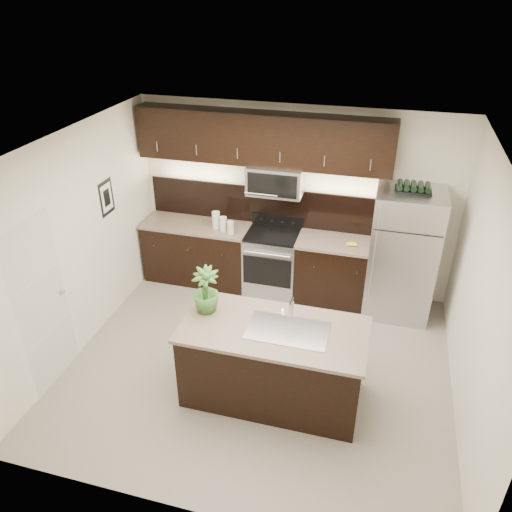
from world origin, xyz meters
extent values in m
plane|color=gray|center=(0.00, 0.00, 0.00)|extent=(4.50, 4.50, 0.00)
cube|color=silver|center=(0.00, 2.00, 1.35)|extent=(4.50, 0.02, 2.70)
cube|color=silver|center=(0.00, -2.00, 1.35)|extent=(4.50, 0.02, 2.70)
cube|color=silver|center=(-2.25, 0.00, 1.35)|extent=(0.02, 4.00, 2.70)
cube|color=silver|center=(2.25, 0.00, 1.35)|extent=(0.02, 4.00, 2.70)
cube|color=white|center=(0.00, 0.00, 2.70)|extent=(4.50, 4.00, 0.02)
cube|color=beige|center=(-2.23, -0.80, 1.01)|extent=(0.04, 0.80, 2.02)
sphere|color=silver|center=(-2.20, -0.48, 1.00)|extent=(0.06, 0.06, 0.06)
cube|color=black|center=(-2.24, 0.75, 1.65)|extent=(0.01, 0.32, 0.46)
cube|color=white|center=(-2.23, 0.75, 1.65)|extent=(0.00, 0.24, 0.36)
cube|color=black|center=(-1.42, 1.69, 0.45)|extent=(1.57, 0.62, 0.90)
cube|color=black|center=(0.71, 1.69, 0.45)|extent=(1.16, 0.62, 0.90)
cube|color=#B2B2B7|center=(-0.25, 1.69, 0.45)|extent=(0.76, 0.62, 0.90)
cube|color=black|center=(-0.25, 1.69, 0.92)|extent=(0.76, 0.60, 0.03)
cube|color=tan|center=(-1.42, 1.69, 0.92)|extent=(1.59, 0.65, 0.04)
cube|color=tan|center=(0.71, 1.69, 0.92)|extent=(1.18, 0.65, 0.04)
cube|color=black|center=(-0.46, 1.99, 1.22)|extent=(3.49, 0.02, 0.56)
cube|color=#B2B2B7|center=(-0.25, 1.80, 1.70)|extent=(0.76, 0.40, 0.40)
cube|color=black|center=(-0.46, 1.83, 2.25)|extent=(3.49, 0.33, 0.70)
cube|color=black|center=(0.27, -0.44, 0.45)|extent=(1.90, 0.90, 0.90)
cube|color=tan|center=(0.27, -0.44, 0.92)|extent=(1.96, 0.96, 0.04)
cube|color=silver|center=(0.42, -0.44, 0.95)|extent=(0.84, 0.50, 0.01)
cylinder|color=silver|center=(0.42, -0.23, 1.06)|extent=(0.03, 0.03, 0.24)
cylinder|color=silver|center=(0.42, -0.30, 1.21)|extent=(0.02, 0.14, 0.02)
cylinder|color=silver|center=(0.42, -0.37, 1.16)|extent=(0.02, 0.02, 0.10)
cube|color=#B2B2B7|center=(1.55, 1.63, 0.90)|extent=(0.87, 0.78, 1.80)
cube|color=black|center=(1.55, 1.63, 1.81)|extent=(0.44, 0.27, 0.03)
cylinder|color=black|center=(1.38, 1.63, 1.86)|extent=(0.07, 0.25, 0.07)
cylinder|color=black|center=(1.47, 1.63, 1.86)|extent=(0.07, 0.25, 0.07)
cylinder|color=black|center=(1.55, 1.63, 1.86)|extent=(0.07, 0.25, 0.07)
cylinder|color=black|center=(1.64, 1.63, 1.86)|extent=(0.07, 0.25, 0.07)
cylinder|color=black|center=(1.72, 1.63, 1.86)|extent=(0.07, 0.25, 0.07)
imported|color=#386528|center=(-0.51, -0.32, 1.20)|extent=(0.35, 0.35, 0.52)
cylinder|color=silver|center=(-1.08, 1.64, 1.07)|extent=(0.12, 0.12, 0.25)
cylinder|color=beige|center=(-0.95, 1.59, 1.05)|extent=(0.11, 0.11, 0.21)
cylinder|color=beige|center=(-0.83, 1.53, 1.03)|extent=(0.10, 0.10, 0.18)
cylinder|color=silver|center=(1.17, 1.64, 1.04)|extent=(0.10, 0.10, 0.20)
cylinder|color=silver|center=(1.17, 1.64, 1.15)|extent=(0.11, 0.11, 0.02)
cylinder|color=silver|center=(1.17, 1.64, 1.20)|extent=(0.01, 0.01, 0.08)
ellipsoid|color=yellow|center=(0.83, 1.61, 0.97)|extent=(0.18, 0.15, 0.05)
camera|label=1|loc=(1.19, -4.49, 4.16)|focal=35.00mm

